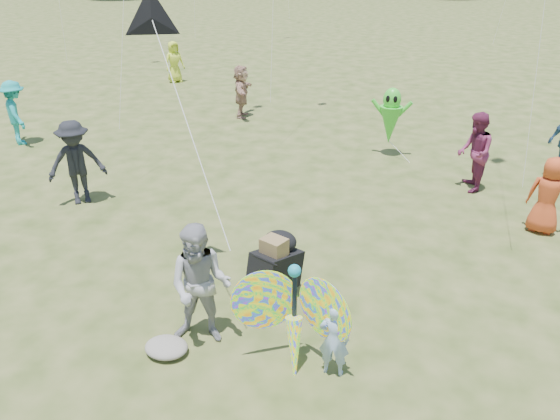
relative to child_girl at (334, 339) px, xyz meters
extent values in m
plane|color=#51592B|center=(-1.10, 0.66, -0.52)|extent=(160.00, 160.00, 0.00)
imported|color=#96B3D5|center=(0.00, 0.00, 0.00)|extent=(0.39, 0.26, 1.04)
imported|color=#9A999E|center=(-1.82, 0.17, 0.35)|extent=(0.94, 0.78, 1.74)
ellipsoid|color=gray|center=(-2.18, -0.24, -0.43)|extent=(0.58, 0.48, 0.19)
imported|color=#C0451E|center=(3.07, 4.80, 0.21)|extent=(0.82, 0.64, 1.47)
imported|color=black|center=(-6.00, 3.58, 0.36)|extent=(1.30, 1.21, 1.76)
imported|color=tan|center=(-4.87, 10.47, 0.28)|extent=(0.75, 1.55, 1.60)
imported|color=#76274B|center=(1.83, 6.48, 0.34)|extent=(0.77, 0.93, 1.73)
imported|color=#CCE034|center=(-8.99, 14.33, 0.26)|extent=(0.86, 0.90, 1.56)
imported|color=teal|center=(-9.78, 6.42, 0.33)|extent=(1.25, 1.20, 1.70)
cube|color=black|center=(-1.13, 1.30, 0.03)|extent=(0.76, 0.97, 0.71)
cube|color=black|center=(-1.13, 1.30, -0.30)|extent=(0.65, 0.79, 0.10)
ellipsoid|color=black|center=(-1.13, 1.55, 0.36)|extent=(0.51, 0.45, 0.33)
cylinder|color=black|center=(-1.37, 0.95, -0.37)|extent=(0.16, 0.30, 0.30)
cylinder|color=black|center=(-0.89, 0.95, -0.37)|extent=(0.16, 0.30, 0.30)
cylinder|color=black|center=(-1.13, 1.75, -0.41)|extent=(0.13, 0.22, 0.22)
cylinder|color=black|center=(-1.13, 0.82, 0.46)|extent=(0.42, 0.20, 0.03)
cube|color=olive|center=(-1.13, 1.25, 0.44)|extent=(0.42, 0.39, 0.26)
ellipsoid|color=#EF5A25|center=(-0.91, 0.05, 0.37)|extent=(0.98, 0.71, 1.24)
ellipsoid|color=#EF5A25|center=(-0.15, 0.05, 0.37)|extent=(0.98, 0.71, 1.24)
cylinder|color=black|center=(-0.53, 0.07, 0.32)|extent=(0.06, 0.06, 1.00)
cone|color=#EF5A25|center=(-0.48, -0.10, -0.22)|extent=(0.36, 0.49, 0.93)
sphere|color=teal|center=(-0.53, 0.05, 0.87)|extent=(0.16, 0.16, 0.16)
cone|color=black|center=(-2.94, 1.63, 3.47)|extent=(0.89, 0.62, 0.81)
cylinder|color=silver|center=(-2.18, 0.95, 2.17)|extent=(1.54, 1.38, 2.60)
cone|color=#3FD231|center=(-0.13, 8.19, 0.28)|extent=(0.56, 0.56, 0.95)
ellipsoid|color=#3FD231|center=(-0.13, 8.19, 0.93)|extent=(0.44, 0.39, 0.57)
ellipsoid|color=black|center=(-0.22, 8.01, 0.98)|extent=(0.10, 0.05, 0.17)
ellipsoid|color=black|center=(-0.04, 8.01, 0.98)|extent=(0.10, 0.05, 0.17)
cylinder|color=#3FD231|center=(-0.43, 8.19, 0.68)|extent=(0.43, 0.10, 0.49)
cylinder|color=#3FD231|center=(0.17, 8.19, 0.68)|extent=(0.43, 0.10, 0.49)
cylinder|color=silver|center=(0.17, 7.99, -0.32)|extent=(0.61, 0.41, 0.41)
camera|label=1|loc=(0.80, -5.29, 4.35)|focal=35.00mm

